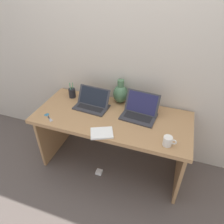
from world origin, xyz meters
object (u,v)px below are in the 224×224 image
Objects in this scene: laptop_right at (140,110)px; green_vase at (121,93)px; scissors at (48,116)px; laptop_left at (92,102)px; pen_cup at (72,93)px; notebook_stack at (102,133)px; power_brick at (99,172)px; coffee_mug at (168,141)px.

green_vase reaches higher than laptop_right.
laptop_right is at bearing 20.35° from scissors.
pen_cup is at bearing 160.73° from laptop_left.
green_vase is 0.57m from notebook_stack.
pen_cup is (-0.55, -0.08, -0.05)m from green_vase.
notebook_stack is 0.71m from power_brick.
laptop_left is 0.47m from scissors.
coffee_mug reaches higher than power_brick.
green_vase is at bearing 36.08° from laptop_left.
scissors is at bearing -138.48° from laptop_left.
coffee_mug is 1.17m from scissors.
scissors is at bearing -97.81° from pen_cup.
notebook_stack is (0.00, -0.56, -0.10)m from green_vase.
green_vase is 0.79m from scissors.
pen_cup is (-0.30, 0.10, 0.00)m from laptop_left.
laptop_right reaches higher than pen_cup.
laptop_left is 1.38× the size of green_vase.
green_vase is (-0.26, 0.18, 0.05)m from laptop_right.
notebook_stack is at bearing -41.14° from pen_cup.
laptop_right is 0.81m from pen_cup.
scissors is at bearing 179.08° from coffee_mug.
laptop_right is 3.19× the size of coffee_mug.
laptop_right is 5.13× the size of power_brick.
coffee_mug is 0.99m from power_brick.
laptop_left is 0.31m from pen_cup.
green_vase reaches higher than pen_cup.
coffee_mug reaches higher than notebook_stack.
green_vase is 0.93m from power_brick.
power_brick is (0.16, -0.28, -0.74)m from laptop_left.
notebook_stack is 1.09× the size of pen_cup.
laptop_left is at bearing -143.92° from green_vase.
coffee_mug is at bearing -42.11° from green_vase.
laptop_left reaches higher than power_brick.
laptop_left is 0.46m from notebook_stack.
laptop_left is at bearing 158.08° from coffee_mug.
pen_cup is 2.61× the size of power_brick.
pen_cup is (-1.12, 0.43, 0.01)m from coffee_mug.
notebook_stack is 0.61m from scissors.
pen_cup is 0.42m from scissors.
scissors is 0.86m from power_brick.
laptop_left is 1.84× the size of notebook_stack.
notebook_stack is at bearing -123.35° from laptop_right.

